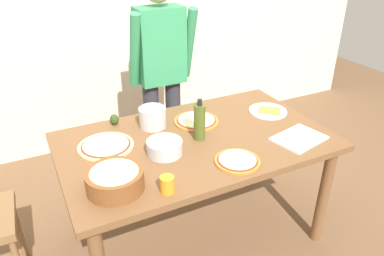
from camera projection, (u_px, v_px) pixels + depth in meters
The scene contains 15 objects.
ground at pixel (195, 233), 2.57m from camera, with size 8.00×8.00×0.00m, color brown.
wall_back at pixel (113, 3), 3.22m from camera, with size 5.60×0.10×2.60m, color beige.
dining_table at pixel (196, 152), 2.25m from camera, with size 1.60×0.96×0.76m.
person_cook at pixel (161, 70), 2.76m from camera, with size 0.49×0.25×1.62m.
pizza_raw_on_board at pixel (106, 146), 2.12m from camera, with size 0.32×0.32×0.02m.
pizza_cooked_on_tray at pixel (237, 161), 1.99m from camera, with size 0.25×0.25×0.02m.
pizza_second_cooked at pixel (196, 121), 2.40m from camera, with size 0.29×0.29×0.02m.
plate_with_slice at pixel (268, 111), 2.53m from camera, with size 0.26×0.26×0.02m.
popcorn_bowl at pixel (115, 178), 1.76m from camera, with size 0.28×0.28×0.11m.
mixing_bowl_steel at pixel (165, 147), 2.05m from camera, with size 0.20×0.20×0.08m.
olive_oil_bottle at pixel (200, 122), 2.16m from camera, with size 0.07×0.07×0.26m.
steel_pot at pixel (153, 117), 2.32m from camera, with size 0.17×0.17×0.13m.
cup_orange at pixel (167, 184), 1.75m from camera, with size 0.07×0.07×0.09m, color orange.
cutting_board_white at pixel (299, 138), 2.21m from camera, with size 0.30×0.22×0.01m, color white.
avocado at pixel (114, 119), 2.36m from camera, with size 0.06×0.06×0.07m, color #2D4219.
Camera 1 is at (-0.87, -1.71, 1.86)m, focal length 34.53 mm.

